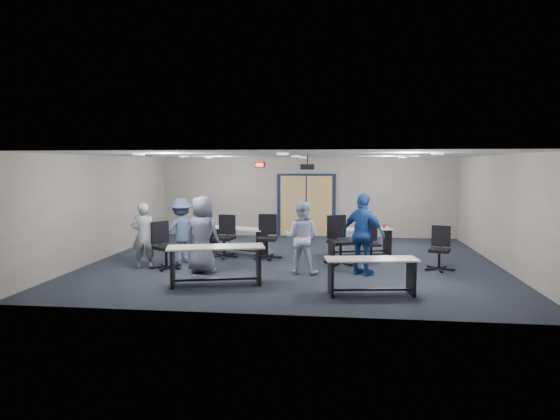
# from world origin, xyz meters

# --- Properties ---
(floor) EXTENTS (10.00, 10.00, 0.00)m
(floor) POSITION_xyz_m (0.00, 0.00, 0.00)
(floor) COLOR black
(floor) RESTS_ON ground
(back_wall) EXTENTS (10.00, 0.04, 2.70)m
(back_wall) POSITION_xyz_m (0.00, 4.50, 1.35)
(back_wall) COLOR gray
(back_wall) RESTS_ON floor
(front_wall) EXTENTS (10.00, 0.04, 2.70)m
(front_wall) POSITION_xyz_m (0.00, -4.50, 1.35)
(front_wall) COLOR gray
(front_wall) RESTS_ON floor
(left_wall) EXTENTS (0.04, 9.00, 2.70)m
(left_wall) POSITION_xyz_m (-5.00, 0.00, 1.35)
(left_wall) COLOR gray
(left_wall) RESTS_ON floor
(right_wall) EXTENTS (0.04, 9.00, 2.70)m
(right_wall) POSITION_xyz_m (5.00, 0.00, 1.35)
(right_wall) COLOR gray
(right_wall) RESTS_ON floor
(ceiling) EXTENTS (10.00, 9.00, 0.04)m
(ceiling) POSITION_xyz_m (0.00, 0.00, 2.70)
(ceiling) COLOR silver
(ceiling) RESTS_ON back_wall
(double_door) EXTENTS (2.00, 0.07, 2.20)m
(double_door) POSITION_xyz_m (0.00, 4.46, 1.05)
(double_door) COLOR black
(double_door) RESTS_ON back_wall
(exit_sign) EXTENTS (0.32, 0.07, 0.18)m
(exit_sign) POSITION_xyz_m (-1.60, 4.44, 2.45)
(exit_sign) COLOR black
(exit_sign) RESTS_ON back_wall
(ceiling_projector) EXTENTS (0.35, 0.32, 0.37)m
(ceiling_projector) POSITION_xyz_m (0.30, 0.50, 2.40)
(ceiling_projector) COLOR black
(ceiling_projector) RESTS_ON ceiling
(ceiling_can_lights) EXTENTS (6.24, 5.74, 0.02)m
(ceiling_can_lights) POSITION_xyz_m (0.00, 0.25, 2.67)
(ceiling_can_lights) COLOR white
(ceiling_can_lights) RESTS_ON ceiling
(table_front_left) EXTENTS (2.07, 1.14, 0.80)m
(table_front_left) POSITION_xyz_m (-1.36, -2.60, 0.55)
(table_front_left) COLOR #AFAEA6
(table_front_left) RESTS_ON floor
(table_front_right) EXTENTS (1.79, 0.83, 0.70)m
(table_front_right) POSITION_xyz_m (1.75, -3.03, 0.48)
(table_front_right) COLOR #AFAEA6
(table_front_right) RESTS_ON floor
(table_back_left) EXTENTS (1.85, 1.12, 0.97)m
(table_back_left) POSITION_xyz_m (-1.70, 1.02, 0.49)
(table_back_left) COLOR #AFAEA6
(table_back_left) RESTS_ON floor
(table_back_right) EXTENTS (1.87, 1.06, 0.84)m
(table_back_right) POSITION_xyz_m (1.70, 1.17, 0.50)
(table_back_right) COLOR #AFAEA6
(table_back_right) RESTS_ON floor
(chair_back_a) EXTENTS (0.81, 0.81, 1.12)m
(chair_back_a) POSITION_xyz_m (-1.90, 0.35, 0.56)
(chair_back_a) COLOR black
(chair_back_a) RESTS_ON floor
(chair_back_b) EXTENTS (0.76, 0.76, 1.15)m
(chair_back_b) POSITION_xyz_m (-0.75, 0.33, 0.58)
(chair_back_b) COLOR black
(chair_back_b) RESTS_ON floor
(chair_back_c) EXTENTS (1.01, 1.01, 1.20)m
(chair_back_c) POSITION_xyz_m (1.18, -0.20, 0.60)
(chair_back_c) COLOR black
(chair_back_c) RESTS_ON floor
(chair_back_d) EXTENTS (0.69, 0.69, 0.94)m
(chair_back_d) POSITION_xyz_m (1.95, 0.31, 0.47)
(chair_back_d) COLOR black
(chair_back_d) RESTS_ON floor
(chair_loose_left) EXTENTS (0.98, 0.98, 1.11)m
(chair_loose_left) POSITION_xyz_m (-2.92, -1.21, 0.56)
(chair_loose_left) COLOR black
(chair_loose_left) RESTS_ON floor
(chair_loose_right) EXTENTS (0.81, 0.81, 1.03)m
(chair_loose_right) POSITION_xyz_m (3.46, -0.62, 0.51)
(chair_loose_right) COLOR black
(chair_loose_right) RESTS_ON floor
(person_gray) EXTENTS (0.64, 0.49, 1.58)m
(person_gray) POSITION_xyz_m (-3.46, -1.24, 0.79)
(person_gray) COLOR gray
(person_gray) RESTS_ON floor
(person_plaid) EXTENTS (0.98, 0.79, 1.76)m
(person_plaid) POSITION_xyz_m (-1.95, -1.50, 0.88)
(person_plaid) COLOR #4D526A
(person_plaid) RESTS_ON floor
(person_lightblue) EXTENTS (0.90, 0.76, 1.64)m
(person_lightblue) POSITION_xyz_m (0.29, -1.31, 0.82)
(person_lightblue) COLOR #C0D0FF
(person_lightblue) RESTS_ON floor
(person_navy) EXTENTS (1.14, 0.98, 1.83)m
(person_navy) POSITION_xyz_m (1.67, -1.31, 0.92)
(person_navy) COLOR navy
(person_navy) RESTS_ON floor
(person_back) EXTENTS (1.20, 1.11, 1.62)m
(person_back) POSITION_xyz_m (-2.79, -0.46, 0.81)
(person_back) COLOR #46597E
(person_back) RESTS_ON floor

